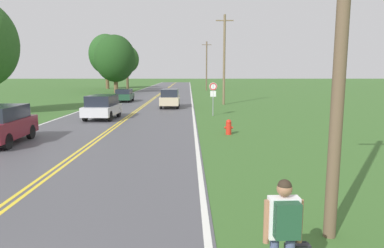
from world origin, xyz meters
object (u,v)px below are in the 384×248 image
object	(u,v)px
tree_left_verge	(106,54)
tree_right_cluster	(115,59)
car_silver_suv_mid_near	(102,106)
car_dark_green_hatchback_receding	(124,95)
fire_hydrant	(229,127)
car_maroon_suv_approaching	(1,124)
hitchhiker_person	(284,224)
tree_mid_treeline	(127,59)
car_champagne_suv_mid_far	(170,98)
traffic_sign	(213,91)

from	to	relation	value
tree_left_verge	tree_right_cluster	distance (m)	16.50
car_silver_suv_mid_near	car_dark_green_hatchback_receding	xyz separation A→B (m)	(-1.25, 15.04, -0.13)
fire_hydrant	car_maroon_suv_approaching	distance (m)	11.04
hitchhiker_person	car_dark_green_hatchback_receding	world-z (taller)	hitchhiker_person
tree_right_cluster	car_dark_green_hatchback_receding	xyz separation A→B (m)	(4.67, -17.74, -4.82)
hitchhiker_person	tree_mid_treeline	distance (m)	63.01
hitchhiker_person	car_silver_suv_mid_near	world-z (taller)	hitchhiker_person
car_silver_suv_mid_near	car_dark_green_hatchback_receding	size ratio (longest dim) A/B	1.06
car_champagne_suv_mid_far	car_dark_green_hatchback_receding	xyz separation A→B (m)	(-5.61, 6.86, -0.16)
tree_mid_treeline	fire_hydrant	bearing A→B (deg)	-73.93
car_maroon_suv_approaching	car_champagne_suv_mid_far	size ratio (longest dim) A/B	0.95
hitchhiker_person	car_maroon_suv_approaching	world-z (taller)	car_maroon_suv_approaching
hitchhiker_person	traffic_sign	distance (m)	21.36
tree_left_verge	car_silver_suv_mid_near	size ratio (longest dim) A/B	2.83
car_maroon_suv_approaching	car_champagne_suv_mid_far	distance (m)	18.17
tree_mid_treeline	car_silver_suv_mid_near	size ratio (longest dim) A/B	2.13
traffic_sign	tree_left_verge	world-z (taller)	tree_left_verge
tree_right_cluster	car_silver_suv_mid_near	xyz separation A→B (m)	(5.92, -32.77, -4.69)
hitchhiker_person	car_dark_green_hatchback_receding	xyz separation A→B (m)	(-8.78, 34.54, -0.28)
tree_right_cluster	car_maroon_suv_approaching	bearing A→B (deg)	-85.29
car_silver_suv_mid_near	car_champagne_suv_mid_far	bearing A→B (deg)	-25.43
hitchhiker_person	car_champagne_suv_mid_far	xyz separation A→B (m)	(-3.17, 27.68, -0.12)
traffic_sign	car_silver_suv_mid_near	xyz separation A→B (m)	(-8.00, -1.83, -1.01)
car_silver_suv_mid_near	car_dark_green_hatchback_receding	distance (m)	15.09
traffic_sign	tree_right_cluster	world-z (taller)	tree_right_cluster
car_dark_green_hatchback_receding	car_champagne_suv_mid_far	bearing A→B (deg)	-141.71
traffic_sign	car_maroon_suv_approaching	size ratio (longest dim) A/B	0.63
traffic_sign	car_maroon_suv_approaching	bearing A→B (deg)	-135.07
fire_hydrant	tree_mid_treeline	bearing A→B (deg)	106.07
hitchhiker_person	car_dark_green_hatchback_receding	distance (m)	35.64
fire_hydrant	car_dark_green_hatchback_receding	size ratio (longest dim) A/B	0.22
car_dark_green_hatchback_receding	tree_mid_treeline	bearing A→B (deg)	8.25
tree_mid_treeline	car_maroon_suv_approaching	size ratio (longest dim) A/B	2.11
tree_mid_treeline	car_maroon_suv_approaching	xyz separation A→B (m)	(3.11, -50.59, -4.89)
tree_left_verge	car_silver_suv_mid_near	distance (m)	50.02
fire_hydrant	tree_right_cluster	distance (m)	41.85
fire_hydrant	tree_mid_treeline	xyz separation A→B (m)	(-13.88, 48.19, 5.42)
tree_mid_treeline	car_dark_green_hatchback_receding	xyz separation A→B (m)	(4.37, -26.90, -5.05)
tree_left_verge	tree_mid_treeline	world-z (taller)	tree_left_verge
car_dark_green_hatchback_receding	hitchhiker_person	bearing A→B (deg)	-166.72
tree_mid_treeline	car_dark_green_hatchback_receding	size ratio (longest dim) A/B	2.25
traffic_sign	tree_right_cluster	bearing A→B (deg)	114.22
fire_hydrant	car_maroon_suv_approaching	xyz separation A→B (m)	(-10.77, -2.39, 0.52)
tree_mid_treeline	tree_right_cluster	world-z (taller)	tree_right_cluster
car_dark_green_hatchback_receding	car_maroon_suv_approaching	bearing A→B (deg)	175.99
tree_left_verge	traffic_sign	bearing A→B (deg)	-67.81
tree_left_verge	tree_right_cluster	world-z (taller)	tree_left_verge
tree_right_cluster	car_maroon_suv_approaching	size ratio (longest dim) A/B	2.35
tree_right_cluster	fire_hydrant	bearing A→B (deg)	-70.03
hitchhiker_person	car_maroon_suv_approaching	xyz separation A→B (m)	(-10.04, 10.86, -0.12)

